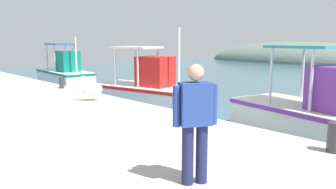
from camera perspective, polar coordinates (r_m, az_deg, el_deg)
name	(u,v)px	position (r m, az deg, el deg)	size (l,w,h in m)	color
distant_hill_nearest	(297,62)	(46.55, 21.44, 5.24)	(26.67, 9.97, 5.32)	#596B60
fishing_boat_nearest	(65,74)	(21.18, -17.42, 3.37)	(5.10, 2.15, 2.97)	white
fishing_boat_second	(146,89)	(14.04, -3.79, 0.89)	(5.02, 2.88, 3.25)	white
fishing_boat_third	(321,115)	(10.10, 24.98, -3.23)	(5.30, 3.04, 2.82)	silver
pelican	(92,89)	(10.95, -12.97, 1.00)	(0.70, 0.91, 0.82)	tan
fisherman_standing	(195,119)	(4.40, 4.73, -4.26)	(0.41, 0.56, 1.63)	#1E234C
mooring_bollard_nearest	(62,83)	(14.23, -17.95, 1.93)	(0.21, 0.21, 0.45)	#333338
mooring_bollard_second	(335,137)	(6.47, 27.00, -6.64)	(0.26, 0.26, 0.53)	#333338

